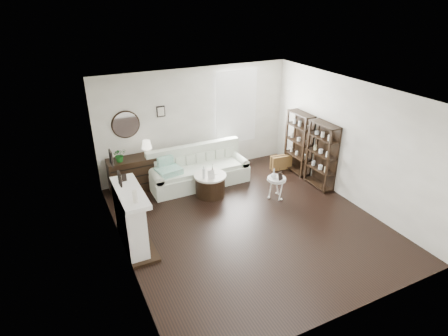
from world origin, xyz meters
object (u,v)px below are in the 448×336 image
drum_table (210,185)px  pedestal_table (277,180)px  sofa (198,172)px  dresser (135,174)px

drum_table → pedestal_table: bearing=-31.4°
sofa → pedestal_table: (1.32, -1.47, 0.16)m
dresser → pedestal_table: bearing=-33.8°
dresser → drum_table: (1.49, -1.07, -0.14)m
dresser → sofa: bearing=-15.1°
sofa → dresser: bearing=164.9°
sofa → dresser: 1.52m
pedestal_table → drum_table: bearing=148.6°
drum_table → pedestal_table: (1.30, -0.79, 0.21)m
sofa → drum_table: (0.02, -0.67, -0.05)m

